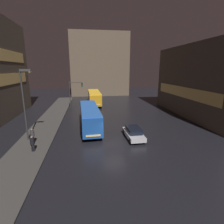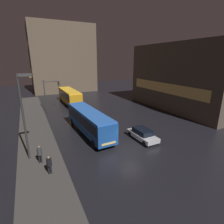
% 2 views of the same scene
% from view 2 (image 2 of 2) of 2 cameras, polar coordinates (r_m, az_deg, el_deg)
% --- Properties ---
extents(ground_plane, '(120.00, 120.00, 0.00)m').
position_cam_2_polar(ground_plane, '(19.55, 5.98, -12.07)').
color(ground_plane, black).
extents(sidewalk_left, '(4.00, 48.00, 0.15)m').
position_cam_2_polar(sidewalk_left, '(26.15, -23.76, -5.63)').
color(sidewalk_left, '#3D3A38').
rests_on(sidewalk_left, ground).
extents(building_right_block, '(10.07, 21.90, 12.32)m').
position_cam_2_polar(building_right_block, '(37.62, 22.78, 10.54)').
color(building_right_block, '#4C4238').
rests_on(building_right_block, ground).
extents(building_far_backdrop, '(18.07, 12.00, 19.17)m').
position_cam_2_polar(building_far_backdrop, '(57.63, -16.00, 16.33)').
color(building_far_backdrop, brown).
rests_on(building_far_backdrop, ground).
extents(bus_near, '(2.92, 10.98, 3.11)m').
position_cam_2_polar(bus_near, '(22.79, -7.48, -2.55)').
color(bus_near, '#194793').
rests_on(bus_near, ground).
extents(bus_far, '(2.82, 10.67, 3.11)m').
position_cam_2_polar(bus_far, '(39.29, -13.70, 5.30)').
color(bus_far, orange).
rests_on(bus_far, ground).
extents(car_taxi, '(1.93, 4.39, 1.42)m').
position_cam_2_polar(car_taxi, '(21.63, 9.91, -7.12)').
color(car_taxi, '#B7B7BC').
rests_on(car_taxi, ground).
extents(pedestrian_near, '(0.51, 0.51, 1.65)m').
position_cam_2_polar(pedestrian_near, '(15.95, -19.83, -15.49)').
color(pedestrian_near, black).
rests_on(pedestrian_near, sidewalk_left).
extents(pedestrian_mid, '(0.60, 0.60, 1.74)m').
position_cam_2_polar(pedestrian_mid, '(17.74, -22.59, -12.15)').
color(pedestrian_mid, black).
rests_on(pedestrian_mid, sidewalk_left).
extents(traffic_light_main, '(2.87, 0.35, 5.81)m').
position_cam_2_polar(traffic_light_main, '(34.82, -19.57, 6.74)').
color(traffic_light_main, '#2D2D2D').
rests_on(traffic_light_main, ground).
extents(street_lamp_sidewalk, '(1.25, 0.36, 8.14)m').
position_cam_2_polar(street_lamp_sidewalk, '(17.40, -26.68, 1.95)').
color(street_lamp_sidewalk, '#2D2D2D').
rests_on(street_lamp_sidewalk, sidewalk_left).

